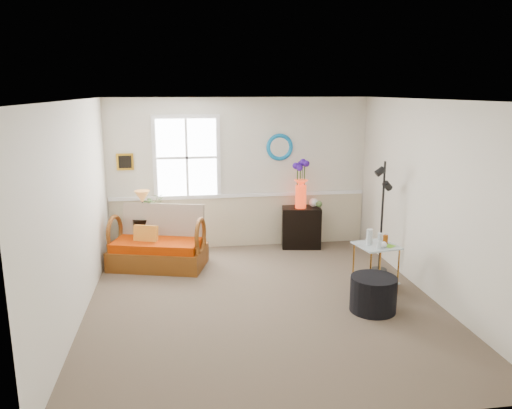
{
  "coord_description": "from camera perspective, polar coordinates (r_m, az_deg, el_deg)",
  "views": [
    {
      "loc": [
        -1.0,
        -6.0,
        2.71
      ],
      "look_at": [
        -0.04,
        0.32,
        1.25
      ],
      "focal_mm": 35.0,
      "sensor_mm": 36.0,
      "label": 1
    }
  ],
  "objects": [
    {
      "name": "lamp_stand",
      "position": [
        8.47,
        -12.64,
        -3.67
      ],
      "size": [
        0.47,
        0.47,
        0.67
      ],
      "primitive_type": null,
      "rotation": [
        0.0,
        0.0,
        0.28
      ],
      "color": "black",
      "rests_on": "floor"
    },
    {
      "name": "wainscot",
      "position": [
        8.83,
        -1.84,
        -1.92
      ],
      "size": [
        4.46,
        0.02,
        0.9
      ],
      "primitive_type": "cube",
      "color": "beige",
      "rests_on": "walls"
    },
    {
      "name": "table_lamp",
      "position": [
        8.31,
        -12.83,
        0.01
      ],
      "size": [
        0.3,
        0.3,
        0.45
      ],
      "primitive_type": null,
      "rotation": [
        0.0,
        0.0,
        0.23
      ],
      "color": "#AF6A2E",
      "rests_on": "lamp_stand"
    },
    {
      "name": "cabinet",
      "position": [
        8.83,
        5.18,
        -2.58
      ],
      "size": [
        0.73,
        0.53,
        0.72
      ],
      "primitive_type": null,
      "rotation": [
        0.0,
        0.0,
        -0.16
      ],
      "color": "black",
      "rests_on": "floor"
    },
    {
      "name": "throw_pillow",
      "position": [
        7.91,
        -12.49,
        -3.68
      ],
      "size": [
        0.38,
        0.22,
        0.37
      ],
      "primitive_type": null,
      "rotation": [
        0.0,
        0.0,
        -0.36
      ],
      "color": "#D85C16",
      "rests_on": "loveseat"
    },
    {
      "name": "walls",
      "position": [
        6.24,
        0.83,
        -0.15
      ],
      "size": [
        4.51,
        5.01,
        2.6
      ],
      "color": "silver",
      "rests_on": "floor"
    },
    {
      "name": "potted_plant",
      "position": [
        8.35,
        -11.74,
        -0.39
      ],
      "size": [
        0.5,
        0.52,
        0.31
      ],
      "primitive_type": "imported",
      "rotation": [
        0.0,
        0.0,
        0.52
      ],
      "color": "#486835",
      "rests_on": "lamp_stand"
    },
    {
      "name": "mirror",
      "position": [
        8.7,
        2.71,
        6.57
      ],
      "size": [
        0.47,
        0.07,
        0.47
      ],
      "primitive_type": "torus",
      "rotation": [
        1.57,
        0.0,
        0.0
      ],
      "color": "#159ACB",
      "rests_on": "walls"
    },
    {
      "name": "side_table",
      "position": [
        7.13,
        13.49,
        -7.0
      ],
      "size": [
        0.6,
        0.6,
        0.65
      ],
      "primitive_type": null,
      "rotation": [
        0.0,
        0.0,
        0.19
      ],
      "color": "#B17325",
      "rests_on": "floor"
    },
    {
      "name": "ottoman",
      "position": [
        6.51,
        13.25,
        -9.91
      ],
      "size": [
        0.65,
        0.65,
        0.45
      ],
      "primitive_type": "cylinder",
      "rotation": [
        0.0,
        0.0,
        -0.13
      ],
      "color": "black",
      "rests_on": "floor"
    },
    {
      "name": "chair_rail",
      "position": [
        8.71,
        -1.85,
        1.05
      ],
      "size": [
        4.46,
        0.04,
        0.06
      ],
      "primitive_type": "cube",
      "color": "white",
      "rests_on": "walls"
    },
    {
      "name": "tabletop_items",
      "position": [
        7.0,
        13.88,
        -3.63
      ],
      "size": [
        0.51,
        0.51,
        0.22
      ],
      "primitive_type": null,
      "rotation": [
        0.0,
        0.0,
        0.62
      ],
      "color": "silver",
      "rests_on": "side_table"
    },
    {
      "name": "floor",
      "position": [
        6.66,
        0.79,
        -11.11
      ],
      "size": [
        4.5,
        5.0,
        0.01
      ],
      "primitive_type": "cube",
      "color": "brown",
      "rests_on": "ground"
    },
    {
      "name": "ceiling",
      "position": [
        6.08,
        0.87,
        11.87
      ],
      "size": [
        4.5,
        5.0,
        0.01
      ],
      "primitive_type": "cube",
      "color": "white",
      "rests_on": "walls"
    },
    {
      "name": "floor_lamp",
      "position": [
        7.72,
        14.2,
        -1.43
      ],
      "size": [
        0.25,
        0.25,
        1.7
      ],
      "primitive_type": null,
      "rotation": [
        0.0,
        0.0,
        0.0
      ],
      "color": "black",
      "rests_on": "floor"
    },
    {
      "name": "loveseat",
      "position": [
        7.93,
        -11.18,
        -3.74
      ],
      "size": [
        1.6,
        1.18,
        0.94
      ],
      "primitive_type": null,
      "rotation": [
        0.0,
        0.0,
        -0.28
      ],
      "color": "brown",
      "rests_on": "floor"
    },
    {
      "name": "picture",
      "position": [
        8.6,
        -14.74,
        4.75
      ],
      "size": [
        0.28,
        0.03,
        0.28
      ],
      "primitive_type": "cube",
      "color": "#C58A1F",
      "rests_on": "walls"
    },
    {
      "name": "window",
      "position": [
        8.54,
        -7.92,
        5.33
      ],
      "size": [
        1.14,
        0.06,
        1.44
      ],
      "primitive_type": null,
      "color": "white",
      "rests_on": "walls"
    },
    {
      "name": "flower_vase",
      "position": [
        8.62,
        5.16,
        2.3
      ],
      "size": [
        0.3,
        0.3,
        0.83
      ],
      "primitive_type": null,
      "rotation": [
        0.0,
        0.0,
        -0.27
      ],
      "color": "red",
      "rests_on": "cabinet"
    }
  ]
}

